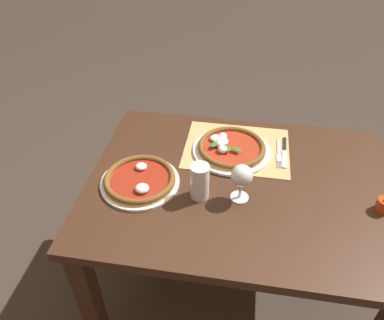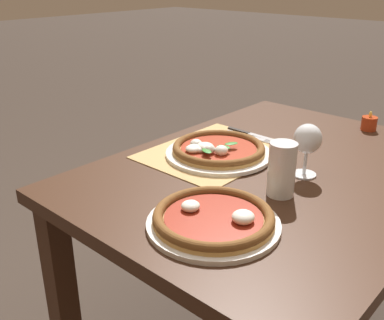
{
  "view_description": "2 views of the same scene",
  "coord_description": "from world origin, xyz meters",
  "px_view_note": "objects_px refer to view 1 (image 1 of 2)",
  "views": [
    {
      "loc": [
        0.01,
        1.11,
        1.75
      ],
      "look_at": [
        0.2,
        -0.03,
        0.8
      ],
      "focal_mm": 35.0,
      "sensor_mm": 36.0,
      "label": 1
    },
    {
      "loc": [
        1.09,
        0.63,
        1.29
      ],
      "look_at": [
        0.19,
        -0.17,
        0.78
      ],
      "focal_mm": 42.0,
      "sensor_mm": 36.0,
      "label": 2
    }
  ],
  "objects_px": {
    "pizza_near": "(231,148)",
    "wine_glass": "(241,177)",
    "pint_glass": "(200,182)",
    "pizza_far": "(140,180)",
    "knife": "(284,152)",
    "votive_candle": "(384,205)",
    "fork": "(279,153)"
  },
  "relations": [
    {
      "from": "pizza_near",
      "to": "pint_glass",
      "type": "relative_size",
      "value": 2.32
    },
    {
      "from": "pizza_far",
      "to": "votive_candle",
      "type": "distance_m",
      "value": 0.91
    },
    {
      "from": "wine_glass",
      "to": "pint_glass",
      "type": "distance_m",
      "value": 0.15
    },
    {
      "from": "pizza_near",
      "to": "wine_glass",
      "type": "bearing_deg",
      "value": 101.1
    },
    {
      "from": "pint_glass",
      "to": "knife",
      "type": "distance_m",
      "value": 0.46
    },
    {
      "from": "wine_glass",
      "to": "pint_glass",
      "type": "relative_size",
      "value": 1.07
    },
    {
      "from": "pint_glass",
      "to": "pizza_near",
      "type": "bearing_deg",
      "value": -108.19
    },
    {
      "from": "pizza_near",
      "to": "pint_glass",
      "type": "bearing_deg",
      "value": 71.81
    },
    {
      "from": "fork",
      "to": "votive_candle",
      "type": "distance_m",
      "value": 0.46
    },
    {
      "from": "pizza_far",
      "to": "knife",
      "type": "height_order",
      "value": "pizza_far"
    },
    {
      "from": "pizza_near",
      "to": "pint_glass",
      "type": "xyz_separation_m",
      "value": [
        0.09,
        0.29,
        0.05
      ]
    },
    {
      "from": "pizza_far",
      "to": "knife",
      "type": "distance_m",
      "value": 0.64
    },
    {
      "from": "pizza_far",
      "to": "pint_glass",
      "type": "relative_size",
      "value": 2.15
    },
    {
      "from": "pizza_far",
      "to": "knife",
      "type": "bearing_deg",
      "value": -153.06
    },
    {
      "from": "pizza_far",
      "to": "fork",
      "type": "distance_m",
      "value": 0.61
    },
    {
      "from": "pizza_far",
      "to": "wine_glass",
      "type": "relative_size",
      "value": 2.01
    },
    {
      "from": "knife",
      "to": "votive_candle",
      "type": "xyz_separation_m",
      "value": [
        -0.34,
        0.28,
        0.02
      ]
    },
    {
      "from": "fork",
      "to": "knife",
      "type": "relative_size",
      "value": 0.93
    },
    {
      "from": "knife",
      "to": "fork",
      "type": "bearing_deg",
      "value": 24.43
    },
    {
      "from": "pizza_near",
      "to": "votive_candle",
      "type": "bearing_deg",
      "value": 156.22
    },
    {
      "from": "votive_candle",
      "to": "pizza_far",
      "type": "bearing_deg",
      "value": 0.38
    },
    {
      "from": "pizza_far",
      "to": "wine_glass",
      "type": "bearing_deg",
      "value": 177.69
    },
    {
      "from": "pizza_far",
      "to": "votive_candle",
      "type": "xyz_separation_m",
      "value": [
        -0.91,
        -0.01,
        0.0
      ]
    },
    {
      "from": "pizza_near",
      "to": "fork",
      "type": "xyz_separation_m",
      "value": [
        -0.21,
        -0.02,
        -0.02
      ]
    },
    {
      "from": "pizza_near",
      "to": "knife",
      "type": "xyz_separation_m",
      "value": [
        -0.23,
        -0.03,
        -0.02
      ]
    },
    {
      "from": "knife",
      "to": "pizza_far",
      "type": "bearing_deg",
      "value": 26.94
    },
    {
      "from": "pizza_far",
      "to": "fork",
      "type": "xyz_separation_m",
      "value": [
        -0.54,
        -0.28,
        -0.01
      ]
    },
    {
      "from": "pizza_far",
      "to": "pint_glass",
      "type": "height_order",
      "value": "pint_glass"
    },
    {
      "from": "pizza_near",
      "to": "wine_glass",
      "type": "relative_size",
      "value": 2.17
    },
    {
      "from": "pint_glass",
      "to": "fork",
      "type": "height_order",
      "value": "pint_glass"
    },
    {
      "from": "pizza_near",
      "to": "pizza_far",
      "type": "distance_m",
      "value": 0.42
    },
    {
      "from": "knife",
      "to": "wine_glass",
      "type": "bearing_deg",
      "value": 59.69
    }
  ]
}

